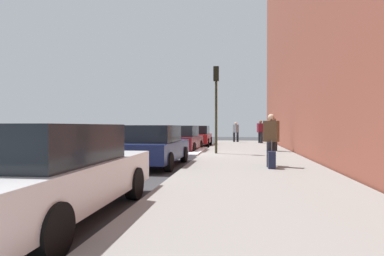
{
  "coord_description": "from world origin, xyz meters",
  "views": [
    {
      "loc": [
        -15.54,
        -2.73,
        1.48
      ],
      "look_at": [
        -1.36,
        -0.72,
        1.4
      ],
      "focal_mm": 29.55,
      "sensor_mm": 36.0,
      "label": 1
    }
  ],
  "objects_px": {
    "pedestrian_burgundy_coat": "(260,131)",
    "pedestrian_grey_coat": "(236,131)",
    "parked_car_white": "(53,172)",
    "parked_car_maroon": "(182,139)",
    "pedestrian_navy_coat": "(274,133)",
    "parked_car_red": "(198,136)",
    "traffic_light_pole": "(216,95)",
    "pedestrian_brown_coat": "(271,138)",
    "parked_car_navy": "(155,146)",
    "rolling_suitcase": "(272,160)"
  },
  "relations": [
    {
      "from": "parked_car_red",
      "to": "traffic_light_pole",
      "type": "distance_m",
      "value": 8.29
    },
    {
      "from": "traffic_light_pole",
      "to": "rolling_suitcase",
      "type": "xyz_separation_m",
      "value": [
        -5.29,
        -2.09,
        -2.61
      ]
    },
    {
      "from": "parked_car_maroon",
      "to": "parked_car_red",
      "type": "bearing_deg",
      "value": -1.66
    },
    {
      "from": "parked_car_navy",
      "to": "pedestrian_navy_coat",
      "type": "height_order",
      "value": "pedestrian_navy_coat"
    },
    {
      "from": "parked_car_white",
      "to": "pedestrian_brown_coat",
      "type": "bearing_deg",
      "value": -33.43
    },
    {
      "from": "pedestrian_burgundy_coat",
      "to": "rolling_suitcase",
      "type": "relative_size",
      "value": 2.0
    },
    {
      "from": "pedestrian_burgundy_coat",
      "to": "parked_car_navy",
      "type": "bearing_deg",
      "value": 160.82
    },
    {
      "from": "parked_car_navy",
      "to": "pedestrian_burgundy_coat",
      "type": "distance_m",
      "value": 14.78
    },
    {
      "from": "rolling_suitcase",
      "to": "parked_car_maroon",
      "type": "bearing_deg",
      "value": 29.63
    },
    {
      "from": "parked_car_navy",
      "to": "pedestrian_navy_coat",
      "type": "xyz_separation_m",
      "value": [
        5.96,
        -4.97,
        0.34
      ]
    },
    {
      "from": "parked_car_navy",
      "to": "pedestrian_grey_coat",
      "type": "distance_m",
      "value": 15.96
    },
    {
      "from": "parked_car_white",
      "to": "pedestrian_grey_coat",
      "type": "distance_m",
      "value": 22.58
    },
    {
      "from": "pedestrian_burgundy_coat",
      "to": "parked_car_white",
      "type": "bearing_deg",
      "value": 167.11
    },
    {
      "from": "parked_car_red",
      "to": "pedestrian_brown_coat",
      "type": "distance_m",
      "value": 13.14
    },
    {
      "from": "pedestrian_brown_coat",
      "to": "traffic_light_pole",
      "type": "bearing_deg",
      "value": 24.12
    },
    {
      "from": "parked_car_red",
      "to": "pedestrian_burgundy_coat",
      "type": "relative_size",
      "value": 2.63
    },
    {
      "from": "parked_car_maroon",
      "to": "pedestrian_grey_coat",
      "type": "bearing_deg",
      "value": -17.16
    },
    {
      "from": "parked_car_maroon",
      "to": "pedestrian_burgundy_coat",
      "type": "distance_m",
      "value": 9.27
    },
    {
      "from": "pedestrian_brown_coat",
      "to": "pedestrian_grey_coat",
      "type": "bearing_deg",
      "value": 4.23
    },
    {
      "from": "parked_car_navy",
      "to": "parked_car_red",
      "type": "xyz_separation_m",
      "value": [
        11.87,
        -0.14,
        0.0
      ]
    },
    {
      "from": "pedestrian_navy_coat",
      "to": "pedestrian_grey_coat",
      "type": "bearing_deg",
      "value": 11.85
    },
    {
      "from": "parked_car_red",
      "to": "pedestrian_navy_coat",
      "type": "distance_m",
      "value": 7.64
    },
    {
      "from": "rolling_suitcase",
      "to": "parked_car_white",
      "type": "bearing_deg",
      "value": 144.41
    },
    {
      "from": "parked_car_white",
      "to": "traffic_light_pole",
      "type": "relative_size",
      "value": 1.12
    },
    {
      "from": "parked_car_maroon",
      "to": "pedestrian_burgundy_coat",
      "type": "bearing_deg",
      "value": -31.82
    },
    {
      "from": "pedestrian_burgundy_coat",
      "to": "traffic_light_pole",
      "type": "relative_size",
      "value": 0.42
    },
    {
      "from": "parked_car_red",
      "to": "rolling_suitcase",
      "type": "bearing_deg",
      "value": -163.11
    },
    {
      "from": "parked_car_white",
      "to": "parked_car_maroon",
      "type": "xyz_separation_m",
      "value": [
        12.8,
        0.16,
        -0.0
      ]
    },
    {
      "from": "parked_car_navy",
      "to": "pedestrian_navy_coat",
      "type": "distance_m",
      "value": 7.77
    },
    {
      "from": "parked_car_maroon",
      "to": "pedestrian_navy_coat",
      "type": "relative_size",
      "value": 2.48
    },
    {
      "from": "parked_car_navy",
      "to": "pedestrian_grey_coat",
      "type": "relative_size",
      "value": 2.66
    },
    {
      "from": "parked_car_red",
      "to": "pedestrian_burgundy_coat",
      "type": "bearing_deg",
      "value": -66.14
    },
    {
      "from": "parked_car_maroon",
      "to": "pedestrian_navy_coat",
      "type": "height_order",
      "value": "pedestrian_navy_coat"
    },
    {
      "from": "pedestrian_navy_coat",
      "to": "traffic_light_pole",
      "type": "bearing_deg",
      "value": 121.81
    },
    {
      "from": "parked_car_red",
      "to": "pedestrian_brown_coat",
      "type": "bearing_deg",
      "value": -162.26
    },
    {
      "from": "pedestrian_burgundy_coat",
      "to": "pedestrian_grey_coat",
      "type": "distance_m",
      "value": 2.58
    },
    {
      "from": "traffic_light_pole",
      "to": "pedestrian_grey_coat",
      "type": "bearing_deg",
      "value": -4.58
    },
    {
      "from": "parked_car_white",
      "to": "pedestrian_navy_coat",
      "type": "relative_size",
      "value": 2.67
    },
    {
      "from": "parked_car_red",
      "to": "parked_car_navy",
      "type": "bearing_deg",
      "value": 179.34
    },
    {
      "from": "rolling_suitcase",
      "to": "traffic_light_pole",
      "type": "bearing_deg",
      "value": 21.54
    },
    {
      "from": "pedestrian_navy_coat",
      "to": "rolling_suitcase",
      "type": "distance_m",
      "value": 7.22
    },
    {
      "from": "parked_car_red",
      "to": "traffic_light_pole",
      "type": "relative_size",
      "value": 1.11
    },
    {
      "from": "parked_car_red",
      "to": "parked_car_maroon",
      "type": "bearing_deg",
      "value": 178.34
    },
    {
      "from": "parked_car_maroon",
      "to": "pedestrian_navy_coat",
      "type": "bearing_deg",
      "value": -91.39
    },
    {
      "from": "parked_car_navy",
      "to": "parked_car_white",
      "type": "bearing_deg",
      "value": -178.93
    },
    {
      "from": "pedestrian_brown_coat",
      "to": "traffic_light_pole",
      "type": "xyz_separation_m",
      "value": [
        4.76,
        2.13,
        1.95
      ]
    },
    {
      "from": "parked_car_white",
      "to": "pedestrian_burgundy_coat",
      "type": "bearing_deg",
      "value": -12.89
    },
    {
      "from": "parked_car_maroon",
      "to": "pedestrian_brown_coat",
      "type": "bearing_deg",
      "value": -148.19
    },
    {
      "from": "pedestrian_grey_coat",
      "to": "pedestrian_brown_coat",
      "type": "relative_size",
      "value": 0.97
    },
    {
      "from": "parked_car_red",
      "to": "pedestrian_burgundy_coat",
      "type": "height_order",
      "value": "pedestrian_burgundy_coat"
    }
  ]
}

